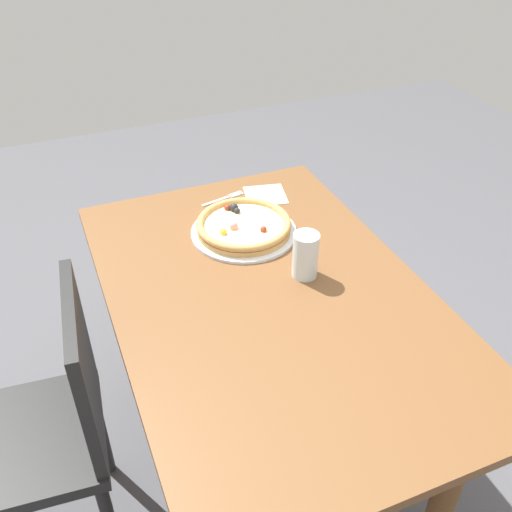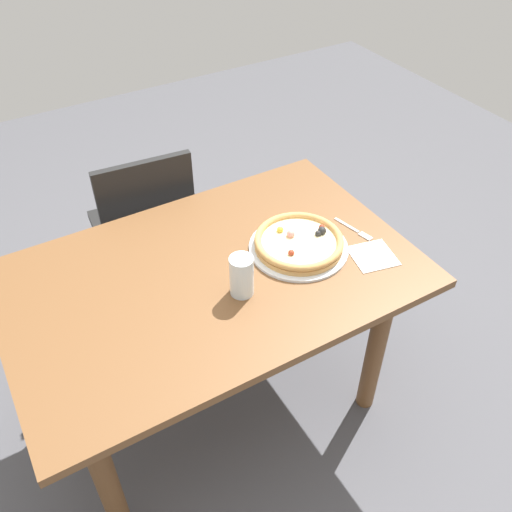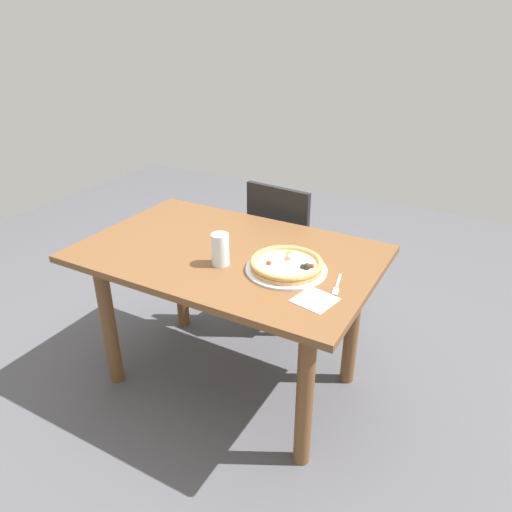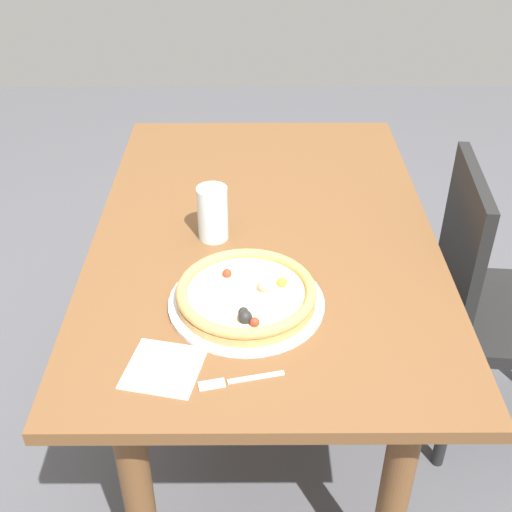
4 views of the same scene
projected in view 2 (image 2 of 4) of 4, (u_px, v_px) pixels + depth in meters
The scene contains 8 objects.
ground_plane at pixel (221, 404), 2.28m from camera, with size 6.00×6.00×0.00m, color #4C4C51.
dining_table at pixel (213, 299), 1.87m from camera, with size 1.33×0.86×0.74m.
chair_near at pixel (146, 228), 2.38m from camera, with size 0.43×0.43×0.88m.
plate at pixel (298, 248), 1.88m from camera, with size 0.34×0.34×0.01m, color silver.
pizza at pixel (299, 242), 1.87m from camera, with size 0.30×0.30×0.05m.
fork at pixel (356, 231), 1.96m from camera, with size 0.05×0.16×0.00m.
drinking_glass at pixel (242, 276), 1.68m from camera, with size 0.07×0.07×0.14m, color silver.
napkin at pixel (373, 256), 1.86m from camera, with size 0.14×0.14×0.00m, color white.
Camera 2 is at (0.54, 1.21, 1.96)m, focal length 38.81 mm.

